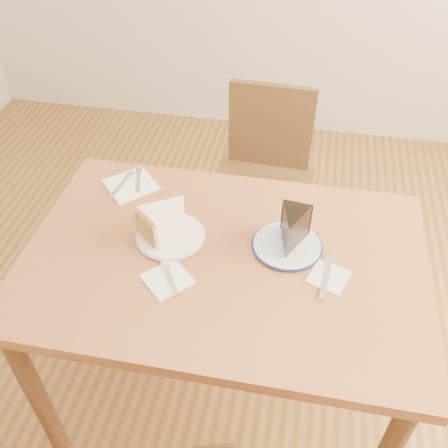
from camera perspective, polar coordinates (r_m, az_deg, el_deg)
ground at (r=2.10m, az=-0.10°, el=-17.96°), size 4.00×4.00×0.00m
table at (r=1.57m, az=-0.13°, el=-6.15°), size 1.20×0.80×0.75m
chair_far at (r=2.21m, az=4.44°, el=5.01°), size 0.45×0.45×0.88m
plate_cream at (r=1.55m, az=-6.10°, el=-1.38°), size 0.21×0.21×0.01m
plate_navy at (r=1.53m, az=7.21°, el=-2.45°), size 0.20×0.20×0.01m
carrot_cake at (r=1.54m, az=-6.62°, el=0.59°), size 0.16×0.17×0.09m
chocolate_cake at (r=1.49m, az=7.74°, el=-0.87°), size 0.10×0.14×0.10m
napkin_cream at (r=1.44m, az=-6.45°, el=-6.30°), size 0.17×0.17×0.00m
napkin_navy at (r=1.47m, az=11.88°, el=-5.94°), size 0.13×0.13×0.00m
napkin_spare at (r=1.78m, az=-10.58°, el=4.44°), size 0.22×0.22×0.00m
fork_cream at (r=1.44m, az=-6.19°, el=-6.07°), size 0.08×0.13×0.00m
knife_navy at (r=1.46m, az=11.60°, el=-6.01°), size 0.03×0.17×0.00m
fork_spare at (r=1.79m, az=-9.76°, el=4.98°), size 0.05×0.14×0.00m
knife_spare at (r=1.78m, az=-11.65°, el=4.41°), size 0.04×0.16×0.00m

